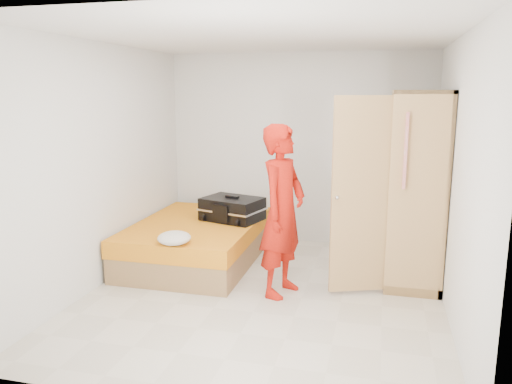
% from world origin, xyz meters
% --- Properties ---
extents(room, '(4.00, 4.02, 2.60)m').
position_xyz_m(room, '(0.00, 0.00, 1.30)').
color(room, beige).
rests_on(room, ground).
extents(bed, '(1.42, 2.02, 0.50)m').
position_xyz_m(bed, '(-1.05, 0.82, 0.25)').
color(bed, '#976A44').
rests_on(bed, ground).
extents(wardrobe, '(1.14, 1.39, 2.10)m').
position_xyz_m(wardrobe, '(1.45, 0.85, 1.00)').
color(wardrobe, tan).
rests_on(wardrobe, ground).
extents(person, '(0.59, 0.74, 1.77)m').
position_xyz_m(person, '(0.17, 0.10, 0.89)').
color(person, red).
rests_on(person, ground).
extents(suitcase, '(0.84, 0.70, 0.31)m').
position_xyz_m(suitcase, '(-0.66, 1.04, 0.64)').
color(suitcase, black).
rests_on(suitcase, bed).
extents(round_cushion, '(0.35, 0.35, 0.13)m').
position_xyz_m(round_cushion, '(-0.96, -0.08, 0.57)').
color(round_cushion, white).
rests_on(round_cushion, bed).
extents(pillow, '(0.56, 0.34, 0.09)m').
position_xyz_m(pillow, '(-0.95, 1.67, 0.55)').
color(pillow, white).
rests_on(pillow, bed).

